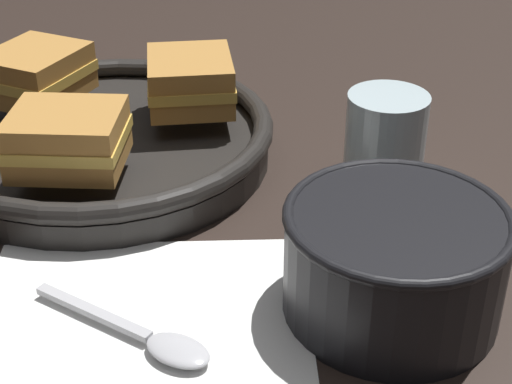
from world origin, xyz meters
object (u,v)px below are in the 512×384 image
Objects in this scene: spoon at (154,339)px; drinking_glass at (385,146)px; soup_bowl at (395,256)px; sandwich_near_left at (37,73)px; sandwich_near_right at (68,139)px; sandwich_far_left at (191,81)px; skillet at (105,139)px.

spoon is 0.27m from drinking_glass.
sandwich_near_left reaches higher than soup_bowl.
sandwich_near_right is (0.05, -0.14, 0.00)m from sandwich_near_left.
sandwich_far_left is (0.02, 0.29, 0.06)m from spoon.
soup_bowl is 0.49× the size of skillet.
sandwich_near_right is at bearing 147.84° from spoon.
sandwich_far_left is (0.09, 0.11, 0.00)m from sandwich_near_right.
spoon is at bearing -134.09° from drinking_glass.
drinking_glass reaches higher than skillet.
soup_bowl is 1.56× the size of sandwich_near_right.
sandwich_near_left is at bearing 110.14° from sandwich_near_right.
spoon is (-0.16, -0.03, -0.04)m from soup_bowl.
spoon is 0.34m from sandwich_near_left.
drinking_glass reaches higher than sandwich_far_left.
sandwich_far_left is (0.08, 0.03, 0.04)m from skillet.
spoon is 0.20m from sandwich_near_right.
soup_bowl is 1.59× the size of sandwich_far_left.
sandwich_near_left is 0.15m from sandwich_near_right.
sandwich_near_right is 0.15m from sandwich_far_left.
drinking_glass is at bearing 80.63° from spoon.
skillet is (-0.06, 0.26, 0.01)m from spoon.
soup_bowl is at bearing 46.42° from spoon.
skillet is 0.10m from sandwich_near_right.
sandwich_near_left is 1.22× the size of sandwich_far_left.
skillet is at bearing 134.16° from soup_bowl.
sandwich_near_right is at bearing -129.86° from sandwich_far_left.
sandwich_far_left is at bearing 120.84° from spoon.
sandwich_near_right reaches higher than soup_bowl.
skillet is 0.10m from sandwich_far_left.
drinking_glass reaches higher than sandwich_near_right.
soup_bowl is 0.28m from sandwich_near_right.
sandwich_far_left is at bearing 50.14° from sandwich_near_right.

